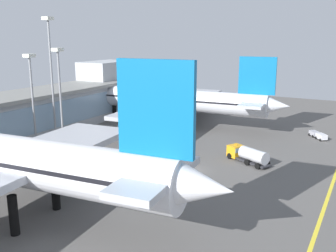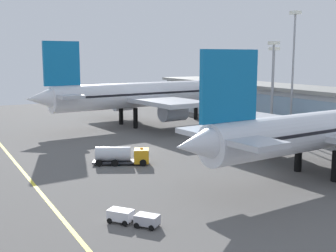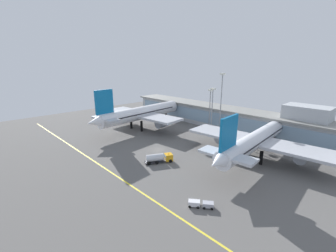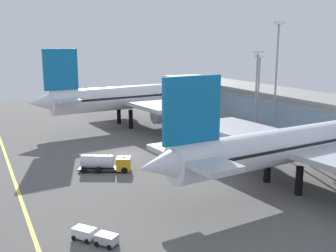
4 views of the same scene
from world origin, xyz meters
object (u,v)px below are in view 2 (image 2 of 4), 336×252
apron_light_mast_centre (273,73)px  apron_light_mast_east (293,57)px  apron_light_mast_west (273,75)px  baggage_tug_near (133,217)px  airliner_near_right (332,129)px  fuel_tanker_truck (123,155)px  airliner_near_left (139,95)px

apron_light_mast_centre → apron_light_mast_east: apron_light_mast_east is taller
apron_light_mast_west → baggage_tug_near: bearing=-55.0°
apron_light_mast_centre → apron_light_mast_east: bearing=65.3°
baggage_tug_near → apron_light_mast_centre: (-31.76, 47.15, 12.86)m
apron_light_mast_east → apron_light_mast_centre: bearing=-114.7°
baggage_tug_near → apron_light_mast_west: bearing=-92.7°
baggage_tug_near → apron_light_mast_east: 61.46m
apron_light_mast_centre → baggage_tug_near: bearing=-56.0°
apron_light_mast_west → apron_light_mast_centre: (3.97, -3.81, 0.63)m
airliner_near_right → baggage_tug_near: size_ratio=10.56×
apron_light_mast_west → apron_light_mast_centre: size_ratio=0.95×
baggage_tug_near → fuel_tanker_truck: bearing=-58.5°
apron_light_mast_east → airliner_near_left: bearing=-142.8°
airliner_near_left → baggage_tug_near: 66.39m
airliner_near_left → baggage_tug_near: airliner_near_left is taller
apron_light_mast_west → airliner_near_right: bearing=-28.0°
fuel_tanker_truck → airliner_near_right: bearing=-11.2°
airliner_near_left → fuel_tanker_truck: (35.47, -19.51, -6.03)m
fuel_tanker_truck → baggage_tug_near: (24.05, -9.13, -0.72)m
airliner_near_right → apron_light_mast_centre: size_ratio=2.77×
baggage_tug_near → apron_light_mast_east: size_ratio=0.20×
airliner_near_left → baggage_tug_near: size_ratio=10.58×
baggage_tug_near → airliner_near_left: bearing=-63.4°
fuel_tanker_truck → apron_light_mast_east: apron_light_mast_east is taller
fuel_tanker_truck → apron_light_mast_centre: (-7.72, 38.02, 12.14)m
baggage_tug_near → apron_light_mast_west: 63.43m
fuel_tanker_truck → baggage_tug_near: size_ratio=1.71×
fuel_tanker_truck → apron_light_mast_west: apron_light_mast_west is taller
fuel_tanker_truck → apron_light_mast_east: (-5.88, 42.00, 15.62)m
airliner_near_right → apron_light_mast_east: 32.34m
apron_light_mast_west → apron_light_mast_centre: apron_light_mast_centre is taller
airliner_near_right → apron_light_mast_centre: bearing=60.0°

